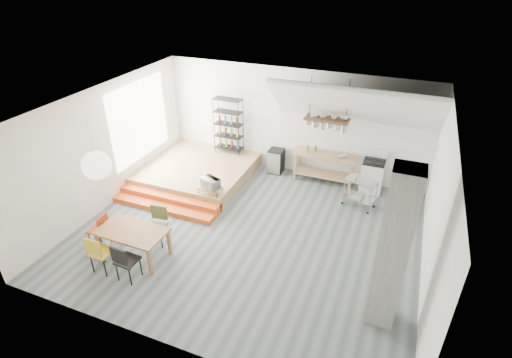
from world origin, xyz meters
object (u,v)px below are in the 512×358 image
at_px(dining_table, 132,233).
at_px(rolling_cart, 360,189).
at_px(mini_fridge, 276,161).
at_px(stove, 372,176).

height_order(dining_table, rolling_cart, rolling_cart).
bearing_deg(mini_fridge, stove, -0.86).
height_order(rolling_cart, mini_fridge, rolling_cart).
height_order(stove, mini_fridge, stove).
xyz_separation_m(stove, rolling_cart, (-0.19, -0.96, 0.04)).
height_order(stove, dining_table, stove).
distance_m(stove, mini_fridge, 2.91).
bearing_deg(rolling_cart, mini_fridge, 176.59).
xyz_separation_m(stove, dining_table, (-4.52, -4.91, 0.16)).
relative_size(rolling_cart, mini_fridge, 1.20).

